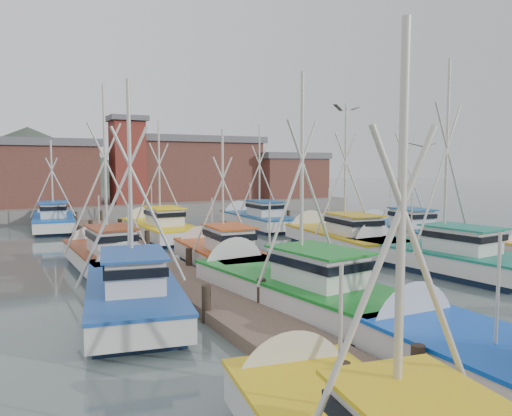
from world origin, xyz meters
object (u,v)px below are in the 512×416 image
lookout_tower (127,159)px  boat_4 (287,286)px  boat_12 (157,229)px  boat_8 (218,255)px

lookout_tower → boat_4: lookout_tower is taller
lookout_tower → boat_4: (-2.65, -34.45, -4.87)m
boat_4 → boat_12: boat_4 is taller
lookout_tower → boat_4: size_ratio=0.83×
boat_8 → boat_4: bearing=-88.5°
boat_8 → boat_12: 11.11m
boat_4 → boat_12: bearing=82.1°
boat_4 → boat_8: boat_4 is taller
lookout_tower → boat_12: bearing=-97.2°
lookout_tower → boat_8: 28.19m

